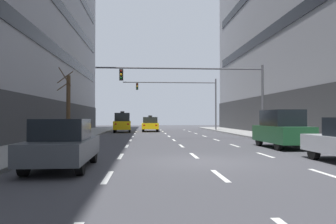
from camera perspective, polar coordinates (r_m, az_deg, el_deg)
ground_plane at (r=12.68m, az=5.92°, el=-8.61°), size 120.00×120.00×0.00m
lane_stripe_l1_s3 at (r=9.58m, az=-10.46°, el=-11.07°), size 0.16×2.00×0.01m
lane_stripe_l1_s4 at (r=14.51m, az=-8.24°, el=-7.62°), size 0.16×2.00×0.01m
lane_stripe_l1_s5 at (r=19.48m, az=-7.17°, el=-5.92°), size 0.16×2.00×0.01m
lane_stripe_l1_s6 at (r=24.45m, az=-6.54°, el=-4.91°), size 0.16×2.00×0.01m
lane_stripe_l1_s7 at (r=29.44m, az=-6.12°, el=-4.24°), size 0.16×2.00×0.01m
lane_stripe_l1_s8 at (r=34.43m, az=-5.82°, el=-3.77°), size 0.16×2.00×0.01m
lane_stripe_l1_s9 at (r=39.42m, az=-5.60°, el=-3.41°), size 0.16×2.00×0.01m
lane_stripe_l1_s10 at (r=44.42m, az=-5.43°, el=-3.14°), size 0.16×2.00×0.01m
lane_stripe_l2_s3 at (r=9.77m, az=9.03°, el=-10.88°), size 0.16×2.00×0.01m
lane_stripe_l2_s4 at (r=14.64m, az=4.55°, el=-7.57°), size 0.16×2.00×0.01m
lane_stripe_l2_s5 at (r=19.57m, az=2.34°, el=-5.90°), size 0.16×2.00×0.01m
lane_stripe_l2_s6 at (r=24.53m, az=1.03°, el=-4.90°), size 0.16×2.00×0.01m
lane_stripe_l2_s7 at (r=29.50m, az=0.16°, el=-4.24°), size 0.16×2.00×0.01m
lane_stripe_l2_s8 at (r=34.48m, az=-0.45°, el=-3.77°), size 0.16×2.00×0.01m
lane_stripe_l2_s9 at (r=39.47m, az=-0.91°, el=-3.41°), size 0.16×2.00×0.01m
lane_stripe_l2_s10 at (r=44.46m, az=-1.27°, el=-3.14°), size 0.16×2.00×0.01m
lane_stripe_l3_s3 at (r=10.95m, az=25.93°, el=-9.71°), size 0.16×2.00×0.01m
lane_stripe_l3_s4 at (r=15.45m, az=16.54°, el=-7.18°), size 0.16×2.00×0.01m
lane_stripe_l3_s5 at (r=20.18m, az=11.51°, el=-5.73°), size 0.16×2.00×0.01m
lane_stripe_l3_s6 at (r=25.02m, az=8.42°, el=-4.82°), size 0.16×2.00×0.01m
lane_stripe_l3_s7 at (r=29.91m, az=6.35°, el=-4.19°), size 0.16×2.00×0.01m
lane_stripe_l3_s8 at (r=34.84m, az=4.85°, el=-3.74°), size 0.16×2.00×0.01m
lane_stripe_l3_s9 at (r=39.78m, az=3.73°, el=-3.39°), size 0.16×2.00×0.01m
lane_stripe_l3_s10 at (r=44.73m, az=2.86°, el=-3.13°), size 0.16×2.00×0.01m
taxi_driving_0 at (r=38.12m, az=-7.95°, el=-1.84°), size 2.10×4.65×2.40m
taxi_driving_1 at (r=39.54m, az=-3.11°, el=-2.16°), size 2.03×4.69×1.94m
car_driving_2 at (r=11.36m, az=-17.84°, el=-5.35°), size 1.90×4.41×1.64m
car_parked_2 at (r=19.19m, az=19.19°, el=-2.82°), size 1.89×4.38×2.11m
traffic_signal_0 at (r=25.04m, az=6.54°, el=4.98°), size 12.76×0.35×5.57m
traffic_signal_1 at (r=41.47m, az=3.20°, el=3.27°), size 11.82×0.35×6.48m
street_tree_1 at (r=25.55m, az=-16.99°, el=1.11°), size 1.23×1.57×5.26m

